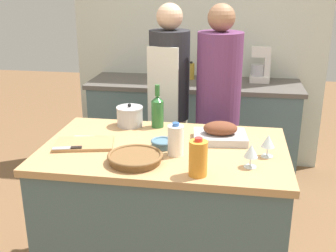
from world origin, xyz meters
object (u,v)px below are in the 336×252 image
Objects in this scene: stock_pot at (130,116)px; wine_bottle_green at (157,111)px; person_cook_guest at (218,107)px; wicker_basket at (135,158)px; juice_jug at (198,158)px; knife_chef at (92,137)px; roasting_pan at (220,134)px; milk_jug at (176,140)px; stand_mixer at (260,68)px; wine_glass_right at (251,152)px; knife_paring at (68,148)px; cutting_board at (84,144)px; condiment_bottle_tall at (191,71)px; person_cook_aproned at (169,101)px; condiment_bottle_short at (203,69)px; wine_glass_left at (268,142)px; mixing_bowl at (162,143)px.

wine_bottle_green is (0.18, 0.00, 0.05)m from stock_pot.
wicker_basket is at bearing -93.05° from person_cook_guest.
juice_jug is 0.80m from knife_chef.
stock_pot is at bearing 162.79° from roasting_pan.
milk_jug is at bearing -132.87° from roasting_pan.
roasting_pan is 1.65m from stand_mixer.
wine_glass_right reaches higher than knife_paring.
knife_chef is (0.00, 0.13, -0.01)m from cutting_board.
person_cook_aproned is at bearing -94.88° from condiment_bottle_tall.
knife_chef is 2.00m from stand_mixer.
milk_jug is at bearing 5.00° from knife_paring.
condiment_bottle_short is (-0.54, 0.05, -0.04)m from stand_mixer.
person_cook_aproned is (-0.69, 0.97, -0.08)m from wine_glass_left.
mixing_bowl is at bearing 133.62° from milk_jug.
wicker_basket is 0.88× the size of stand_mixer.
roasting_pan is 0.90× the size of cutting_board.
condiment_bottle_tall is (0.24, 1.45, 0.00)m from stock_pot.
wicker_basket is 1.59× the size of milk_jug.
wicker_basket is 0.46m from knife_chef.
stock_pot is 0.10× the size of person_cook_guest.
wine_bottle_green is 1.36× the size of condiment_bottle_short.
condiment_bottle_tall is 0.87m from person_cook_aproned.
knife_paring is at bearing -163.91° from mixing_bowl.
wine_glass_right is 0.07× the size of person_cook_aproned.
condiment_bottle_short is (-0.01, 1.92, -0.00)m from milk_jug.
stand_mixer reaches higher than knife_paring.
wine_glass_right is 1.27m from person_cook_aproned.
condiment_bottle_tall is (-0.03, 1.79, 0.04)m from mixing_bowl.
cutting_board is 0.45m from mixing_bowl.
condiment_bottle_short is at bearing 73.35° from knife_chef.
wine_glass_right is 0.99m from knife_paring.
wine_bottle_green is 0.64m from knife_paring.
stand_mixer is at bearing 58.31° from stock_pot.
person_cook_guest reaches higher than knife_chef.
milk_jug is 0.56× the size of stand_mixer.
mixing_bowl is 1.79m from condiment_bottle_tall.
mixing_bowl is 0.08× the size of person_cook_aproned.
milk_jug reaches higher than stock_pot.
cutting_board is at bearing -105.69° from condiment_bottle_short.
wine_glass_left is (0.26, -0.19, 0.04)m from roasting_pan.
condiment_bottle_short reaches higher than cutting_board.
condiment_bottle_tall is at bearing 93.76° from milk_jug.
roasting_pan is 1.61× the size of condiment_bottle_short.
wicker_basket is 1.42× the size of condiment_bottle_short.
cutting_board is at bearing 152.09° from wicker_basket.
roasting_pan is 0.87m from knife_paring.
juice_jug reaches higher than wicker_basket.
wine_glass_left is 1.82m from stand_mixer.
condiment_bottle_short is (0.58, 1.97, 0.06)m from knife_paring.
person_cook_guest is at bearing 52.30° from knife_paring.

